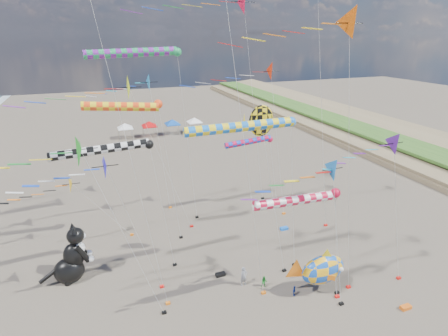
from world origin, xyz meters
TOP-DOWN VIEW (x-y plane):
  - delta_kite_0 at (2.07, 5.69)m, footprint 12.24×2.20m
  - delta_kite_1 at (-12.95, 8.37)m, footprint 11.42×2.43m
  - delta_kite_2 at (2.03, 4.24)m, footprint 8.61×1.77m
  - delta_kite_3 at (8.28, 5.08)m, footprint 8.92×1.82m
  - delta_kite_4 at (4.74, 19.38)m, footprint 11.93×2.20m
  - delta_kite_5 at (3.94, 24.13)m, footprint 15.26×3.03m
  - delta_kite_8 at (-14.86, 20.99)m, footprint 10.79×1.84m
  - delta_kite_9 at (-12.43, 11.46)m, footprint 9.92×2.05m
  - delta_kite_10 at (-6.89, 25.85)m, footprint 8.30×2.06m
  - delta_kite_11 at (-8.29, 20.44)m, footprint 14.29×2.54m
  - windsock_0 at (-7.04, 22.28)m, footprint 10.45×0.88m
  - windsock_1 at (5.13, 21.98)m, footprint 7.39×0.74m
  - windsock_2 at (-11.10, 14.10)m, footprint 9.22×0.74m
  - windsock_3 at (-0.91, 10.10)m, footprint 10.41×0.82m
  - windsock_4 at (-8.87, 18.58)m, footprint 8.29×0.84m
  - windsock_5 at (1.41, 5.43)m, footprint 8.39×0.74m
  - angelfish_kite at (0.96, 11.65)m, footprint 3.74×3.02m
  - cat_inflatable at (-15.18, 15.42)m, footprint 4.22×2.54m
  - fish_inflatable at (4.55, 6.05)m, footprint 5.36×2.63m
  - person_adult at (-1.16, 9.24)m, footprint 0.74×0.56m
  - child_green at (0.42, 8.37)m, footprint 0.64×0.57m
  - child_blue at (2.32, 6.55)m, footprint 0.55×0.55m
  - kite_bag_0 at (9.95, 2.03)m, footprint 0.90×0.44m
  - kite_bag_1 at (6.85, 16.18)m, footprint 0.90×0.44m
  - kite_bag_3 at (-2.65, 11.14)m, footprint 0.90×0.44m
  - tent_row at (1.50, 60.00)m, footprint 19.20×4.20m
  - parked_car at (16.62, 58.00)m, footprint 3.72×2.02m

SIDE VIEW (x-z plane):
  - kite_bag_0 at x=9.95m, z-range 0.00..0.30m
  - kite_bag_1 at x=6.85m, z-range 0.00..0.30m
  - kite_bag_3 at x=-2.65m, z-range 0.00..0.30m
  - child_blue at x=2.32m, z-range 0.00..0.94m
  - child_green at x=0.42m, z-range 0.00..1.11m
  - parked_car at x=16.62m, z-range 0.00..1.20m
  - person_adult at x=-1.16m, z-range 0.00..1.83m
  - fish_inflatable at x=4.55m, z-range 0.18..4.59m
  - cat_inflatable at x=-15.18m, z-range 0.00..5.36m
  - tent_row at x=1.50m, z-range 1.25..5.05m
  - delta_kite_8 at x=-14.86m, z-range 2.70..10.66m
  - windsock_1 at x=5.13m, z-range 4.24..13.57m
  - windsock_5 at x=1.41m, z-range 4.63..14.75m
  - delta_kite_9 at x=-12.43m, z-range 5.16..18.12m
  - delta_kite_2 at x=2.03m, z-range 5.33..18.52m
  - windsock_2 at x=-11.10m, z-range 5.90..18.57m
  - delta_kite_3 at x=8.28m, z-range 5.95..20.37m
  - delta_kite_1 at x=-12.95m, z-range 6.06..21.11m
  - angelfish_kite at x=0.96m, z-range 6.26..21.64m
  - windsock_3 at x=-0.91m, z-range 6.83..21.41m
  - windsock_4 at x=-8.87m, z-range 7.07..22.17m
  - delta_kite_10 at x=-6.89m, z-range 7.14..24.10m
  - delta_kite_11 at x=-8.29m, z-range 7.20..24.70m
  - delta_kite_4 at x=4.74m, z-range 7.64..25.81m
  - windsock_0 at x=-7.04m, z-range 9.23..28.71m
  - delta_kite_0 at x=2.07m, z-range 9.84..32.38m
  - delta_kite_5 at x=3.94m, z-range 10.97..36.42m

